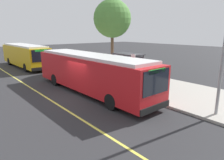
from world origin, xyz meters
TOP-DOWN VIEW (x-y plane):
  - ground_plane at (0.00, 0.00)m, footprint 120.00×120.00m
  - sidewalk_curb at (0.00, 6.00)m, footprint 44.00×6.40m
  - lane_stripe_center at (0.00, -2.20)m, footprint 36.00×0.14m
  - transit_bus_main at (-0.23, 1.01)m, footprint 12.53×2.82m
  - transit_bus_second at (-15.44, 0.80)m, footprint 11.26×2.86m
  - bus_shelter at (-1.14, 5.86)m, footprint 2.90×1.60m
  - waiting_bench at (-1.06, 5.77)m, footprint 1.60×0.48m
  - route_sign_post at (1.72, 3.67)m, footprint 0.44×0.08m
  - pedestrian_commuter at (2.45, 4.64)m, footprint 0.24×0.40m
  - street_tree_near_shelter at (-6.29, 8.23)m, footprint 4.37×4.37m
  - utility_pole at (8.09, 3.78)m, footprint 0.16×0.16m

SIDE VIEW (x-z plane):
  - ground_plane at x=0.00m, z-range 0.00..0.00m
  - lane_stripe_center at x=0.00m, z-range 0.00..0.01m
  - sidewalk_curb at x=0.00m, z-range 0.00..0.15m
  - waiting_bench at x=-1.06m, z-range 0.16..1.11m
  - pedestrian_commuter at x=2.45m, z-range 0.27..1.96m
  - transit_bus_second at x=-15.44m, z-range 0.14..3.09m
  - transit_bus_main at x=-0.23m, z-range 0.14..3.09m
  - bus_shelter at x=-1.14m, z-range 0.68..3.16m
  - route_sign_post at x=1.72m, z-range 0.56..3.36m
  - utility_pole at x=8.09m, z-range 0.15..6.55m
  - street_tree_near_shelter at x=-6.29m, z-range 2.00..10.10m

